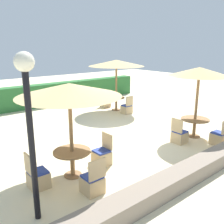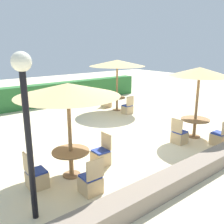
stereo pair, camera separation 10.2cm
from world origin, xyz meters
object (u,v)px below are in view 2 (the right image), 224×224
object	(u,v)px
parasol_front_right	(200,72)
patio_chair_front_left_east	(101,156)
patio_chair_front_right_west	(179,136)
patio_chair_back_right_south	(127,109)
round_table_front_left	(71,156)
lamp_post	(25,106)
patio_chair_back_right_north	(106,102)
parasol_front_left	(68,90)
patio_chair_front_left_south	(91,183)
round_table_front_right	(195,123)
parasol_back_right	(117,63)
patio_chair_front_right_south	(219,138)
patio_chair_front_left_west	(36,178)
round_table_back_right	(117,101)

from	to	relation	value
parasol_front_right	patio_chair_front_left_east	bearing A→B (deg)	174.61
patio_chair_front_right_west	patio_chair_back_right_south	distance (m)	4.31
round_table_front_left	patio_chair_front_left_east	world-z (taller)	patio_chair_front_left_east
lamp_post	patio_chair_back_right_north	world-z (taller)	lamp_post
parasol_front_left	patio_chair_front_right_west	size ratio (longest dim) A/B	2.83
patio_chair_front_left_south	patio_chair_back_right_north	world-z (taller)	same
round_table_front_right	parasol_back_right	distance (m)	5.37
parasol_back_right	patio_chair_front_left_east	bearing A→B (deg)	-133.91
round_table_front_left	patio_chair_front_right_west	xyz separation A→B (m)	(4.18, -0.38, -0.29)
patio_chair_back_right_north	lamp_post	bearing A→B (deg)	43.95
patio_chair_front_left_east	patio_chair_back_right_north	size ratio (longest dim) A/B	1.00
patio_chair_front_right_south	patio_chair_front_left_east	bearing A→B (deg)	161.35
parasol_back_right	parasol_front_left	bearing A→B (deg)	-139.59
patio_chair_front_left_west	patio_chair_back_right_north	distance (m)	8.44
round_table_back_right	patio_chair_front_right_south	bearing A→B (deg)	-92.95
patio_chair_front_right_south	patio_chair_back_right_south	size ratio (longest dim) A/B	1.00
patio_chair_front_right_west	parasol_back_right	xyz separation A→B (m)	(1.27, 5.03, 2.24)
lamp_post	patio_chair_front_right_south	size ratio (longest dim) A/B	3.57
lamp_post	patio_chair_front_left_west	world-z (taller)	lamp_post
round_table_front_left	round_table_back_right	world-z (taller)	round_table_front_left
lamp_post	parasol_front_left	size ratio (longest dim) A/B	1.26
patio_chair_front_left_south	parasol_front_right	distance (m)	5.69
patio_chair_front_left_west	patio_chair_front_left_east	bearing A→B (deg)	90.17
patio_chair_front_left_west	parasol_front_right	xyz separation A→B (m)	(6.12, -0.38, 2.21)
patio_chair_front_left_east	parasol_front_right	size ratio (longest dim) A/B	0.35
patio_chair_front_left_west	patio_chair_back_right_south	bearing A→B (deg)	120.25
patio_chair_front_right_south	parasol_back_right	xyz separation A→B (m)	(0.31, 6.00, 2.24)
round_table_front_right	parasol_back_right	size ratio (longest dim) A/B	0.37
patio_chair_front_left_west	parasol_front_right	distance (m)	6.52
patio_chair_front_right_west	round_table_back_right	bearing A→B (deg)	165.83
parasol_front_left	parasol_back_right	distance (m)	7.16
patio_chair_front_right_south	patio_chair_back_right_north	size ratio (longest dim) A/B	1.00
lamp_post	patio_chair_back_right_south	size ratio (longest dim) A/B	3.57
patio_chair_front_left_east	patio_chair_front_right_south	bearing A→B (deg)	-108.65
patio_chair_front_right_south	patio_chair_back_right_north	xyz separation A→B (m)	(0.26, 6.92, 0.00)
lamp_post	patio_chair_front_left_west	xyz separation A→B (m)	(0.47, 1.06, -2.09)
lamp_post	patio_chair_back_right_south	bearing A→B (deg)	34.95
patio_chair_front_left_east	patio_chair_front_right_south	xyz separation A→B (m)	(4.13, -1.39, 0.00)
lamp_post	patio_chair_back_right_north	size ratio (longest dim) A/B	3.57
patio_chair_front_left_east	parasol_back_right	bearing A→B (deg)	-43.91
patio_chair_front_left_west	round_table_front_right	bearing A→B (deg)	86.41
patio_chair_front_left_west	round_table_back_right	xyz separation A→B (m)	(6.42, 4.61, 0.26)
round_table_front_right	patio_chair_front_left_east	bearing A→B (deg)	174.61
lamp_post	parasol_front_left	xyz separation A→B (m)	(1.44, 1.04, -0.01)
patio_chair_front_right_west	parasol_back_right	distance (m)	5.65
parasol_front_right	patio_chair_back_right_south	size ratio (longest dim) A/B	2.85
patio_chair_front_left_east	round_table_front_right	xyz separation A→B (m)	(4.14, -0.39, 0.30)
lamp_post	parasol_back_right	size ratio (longest dim) A/B	1.15
lamp_post	parasol_front_left	distance (m)	1.77
round_table_back_right	patio_chair_back_right_south	bearing A→B (deg)	-92.86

